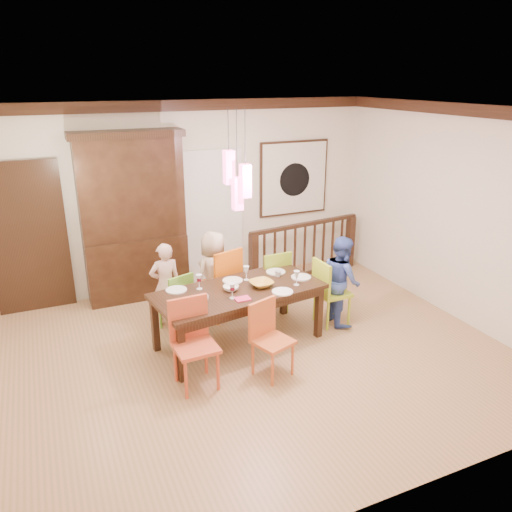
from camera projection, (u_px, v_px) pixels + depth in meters
name	position (u px, v px, depth m)	size (l,w,h in m)	color
floor	(255.00, 353.00, 6.16)	(6.00, 6.00, 0.00)	#A17C4E
ceiling	(255.00, 109.00, 5.18)	(6.00, 6.00, 0.00)	white
wall_back	(191.00, 196.00, 7.82)	(6.00, 6.00, 0.00)	beige
wall_right	(456.00, 214.00, 6.81)	(5.00, 5.00, 0.00)	beige
crown_molding	(255.00, 117.00, 5.21)	(6.00, 5.00, 0.16)	black
panel_door	(29.00, 240.00, 7.01)	(1.04, 0.07, 2.24)	black
white_doorway	(214.00, 219.00, 8.06)	(0.97, 0.05, 2.22)	silver
painting	(294.00, 178.00, 8.42)	(1.25, 0.06, 1.25)	black
pendant_cluster	(237.00, 180.00, 5.69)	(0.27, 0.21, 1.14)	#E94589
dining_table	(239.00, 295.00, 6.18)	(2.20, 1.24, 0.75)	black
chair_far_left	(175.00, 297.00, 6.60)	(0.47, 0.47, 0.82)	#6EB334
chair_far_mid	(219.00, 278.00, 6.92)	(0.59, 0.59, 1.04)	#D7610E
chair_far_right	(271.00, 276.00, 7.11)	(0.44, 0.44, 0.94)	olive
chair_near_left	(195.00, 340.00, 5.33)	(0.46, 0.46, 0.99)	#CC4E2C
chair_near_mid	(273.00, 336.00, 5.56)	(0.50, 0.50, 0.87)	#C95B2A
chair_end_right	(333.00, 287.00, 6.75)	(0.43, 0.43, 0.93)	#ADCA26
china_hutch	(133.00, 218.00, 7.35)	(1.59, 0.46, 2.52)	black
balustrade	(305.00, 249.00, 8.34)	(2.13, 0.35, 0.96)	black
person_far_left	(166.00, 284.00, 6.72)	(0.42, 0.28, 1.16)	beige
person_far_mid	(214.00, 274.00, 6.97)	(0.61, 0.39, 1.24)	#C8B097
person_end_right	(341.00, 280.00, 6.77)	(0.60, 0.47, 1.23)	#3E57AE
serving_bowl	(261.00, 284.00, 6.22)	(0.29, 0.29, 0.07)	gold
small_bowl	(231.00, 288.00, 6.10)	(0.20, 0.20, 0.06)	white
cup_left	(204.00, 298.00, 5.79)	(0.11, 0.11, 0.09)	silver
cup_right	(278.00, 274.00, 6.53)	(0.09, 0.09, 0.08)	silver
plate_far_left	(176.00, 290.00, 6.11)	(0.26, 0.26, 0.01)	white
plate_far_mid	(233.00, 281.00, 6.39)	(0.26, 0.26, 0.01)	white
plate_far_right	(276.00, 272.00, 6.67)	(0.26, 0.26, 0.01)	white
plate_near_left	(195.00, 308.00, 5.63)	(0.26, 0.26, 0.01)	white
plate_near_mid	(282.00, 292.00, 6.06)	(0.26, 0.26, 0.01)	white
plate_end_right	(301.00, 277.00, 6.50)	(0.26, 0.26, 0.01)	white
wine_glass_a	(199.00, 282.00, 6.12)	(0.08, 0.08, 0.19)	#590C19
wine_glass_b	(246.00, 273.00, 6.39)	(0.08, 0.08, 0.19)	silver
wine_glass_c	(232.00, 291.00, 5.87)	(0.08, 0.08, 0.19)	#590C19
wine_glass_d	(297.00, 278.00, 6.24)	(0.08, 0.08, 0.19)	silver
napkin	(243.00, 299.00, 5.86)	(0.18, 0.14, 0.01)	#D83359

